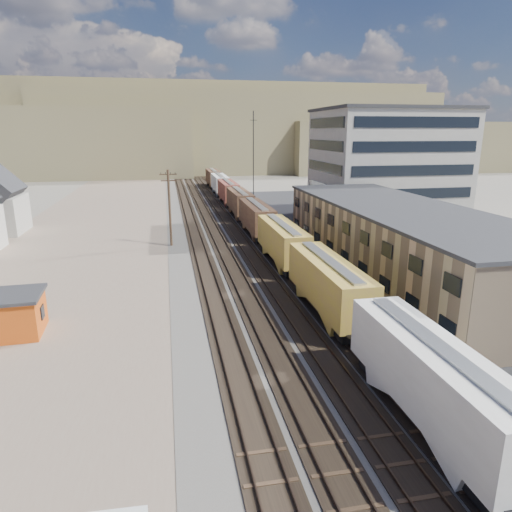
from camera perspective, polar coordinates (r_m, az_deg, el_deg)
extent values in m
plane|color=#6B6356|center=(24.69, 13.02, -21.63)|extent=(300.00, 300.00, 0.00)
cube|color=#4C4742|center=(69.93, -3.63, 3.18)|extent=(18.00, 200.00, 0.06)
cube|color=#7A6454|center=(60.70, -21.38, 0.25)|extent=(24.00, 180.00, 0.03)
cube|color=#232326|center=(62.85, 18.61, 1.00)|extent=(26.00, 120.00, 0.04)
cube|color=black|center=(69.47, -7.72, 3.05)|extent=(2.60, 200.00, 0.08)
cube|color=#38281E|center=(69.41, -8.32, 3.12)|extent=(0.08, 200.00, 0.16)
cube|color=#38281E|center=(69.49, -7.14, 3.17)|extent=(0.08, 200.00, 0.16)
cube|color=black|center=(69.70, -5.26, 3.16)|extent=(2.60, 200.00, 0.08)
cube|color=#38281E|center=(69.61, -5.85, 3.23)|extent=(0.08, 200.00, 0.16)
cube|color=#38281E|center=(69.74, -4.68, 3.29)|extent=(0.08, 200.00, 0.16)
cube|color=black|center=(70.05, -2.82, 3.27)|extent=(2.60, 200.00, 0.08)
cube|color=#38281E|center=(69.93, -3.40, 3.34)|extent=(0.08, 200.00, 0.16)
cube|color=#38281E|center=(70.13, -2.24, 3.39)|extent=(0.08, 200.00, 0.16)
cube|color=black|center=(70.50, -0.56, 3.37)|extent=(2.60, 200.00, 0.08)
cube|color=#38281E|center=(70.35, -1.14, 3.44)|extent=(0.08, 200.00, 0.16)
cube|color=#38281E|center=(70.60, 0.01, 3.48)|extent=(0.08, 200.00, 0.16)
cube|color=black|center=(22.93, 27.90, -24.16)|extent=(2.20, 2.20, 0.90)
cube|color=black|center=(29.94, 15.59, -13.04)|extent=(2.20, 2.20, 0.90)
cube|color=silver|center=(25.10, 21.20, -13.82)|extent=(3.00, 13.34, 3.40)
cube|color=#B7B7B2|center=(24.32, 21.61, -10.14)|extent=(0.90, 12.32, 0.16)
cube|color=black|center=(34.03, 11.81, -9.21)|extent=(2.20, 2.20, 0.90)
cube|color=black|center=(42.86, 6.61, -3.77)|extent=(2.20, 2.20, 0.90)
cube|color=gold|center=(37.63, 9.03, -3.14)|extent=(3.00, 13.34, 3.40)
cube|color=#B7B7B2|center=(37.12, 9.15, -0.53)|extent=(0.90, 12.32, 0.16)
cube|color=black|center=(47.45, 4.79, -1.82)|extent=(2.20, 2.20, 0.90)
cube|color=black|center=(56.92, 2.03, 1.13)|extent=(2.20, 2.20, 0.90)
cube|color=gold|center=(51.62, 3.32, 2.09)|extent=(3.00, 13.34, 3.40)
cube|color=#B7B7B2|center=(51.25, 3.35, 4.02)|extent=(0.90, 12.33, 0.16)
cube|color=black|center=(61.71, 0.97, 2.25)|extent=(2.20, 2.20, 0.90)
cube|color=black|center=(71.45, -0.73, 4.06)|extent=(2.20, 2.20, 0.90)
cube|color=#4A291F|center=(66.15, 0.06, 5.04)|extent=(3.00, 13.34, 3.40)
cube|color=#B7B7B2|center=(65.85, 0.06, 6.57)|extent=(0.90, 12.33, 0.16)
cube|color=black|center=(76.33, -1.41, 4.78)|extent=(2.20, 2.20, 0.90)
cube|color=black|center=(86.21, -2.55, 5.99)|extent=(2.20, 2.20, 0.90)
cube|color=#4A291F|center=(80.92, -2.03, 6.92)|extent=(3.00, 13.34, 3.40)
cube|color=#B7B7B2|center=(80.68, -2.04, 8.17)|extent=(0.90, 12.33, 0.16)
cube|color=black|center=(91.14, -3.03, 6.49)|extent=(2.20, 2.20, 0.90)
cube|color=black|center=(101.10, -3.85, 7.35)|extent=(2.20, 2.20, 0.90)
cube|color=maroon|center=(95.83, -3.48, 8.21)|extent=(3.00, 13.34, 3.40)
cube|color=#B7B7B2|center=(95.62, -3.50, 9.27)|extent=(0.90, 12.32, 0.16)
cube|color=black|center=(106.06, -4.20, 7.72)|extent=(2.20, 2.20, 0.90)
cube|color=black|center=(116.07, -4.82, 8.36)|extent=(2.20, 2.20, 0.90)
cube|color=silver|center=(110.81, -4.55, 9.15)|extent=(3.00, 13.34, 3.40)
cube|color=#B7B7B2|center=(110.64, -4.57, 10.07)|extent=(0.90, 12.32, 0.16)
cube|color=black|center=(121.05, -5.09, 8.64)|extent=(2.20, 2.20, 0.90)
cube|color=black|center=(131.09, -5.57, 9.13)|extent=(2.20, 2.20, 0.90)
cube|color=#4A291F|center=(125.85, -5.36, 9.87)|extent=(3.00, 13.34, 3.40)
cube|color=#B7B7B2|center=(125.70, -5.38, 10.68)|extent=(0.90, 12.32, 0.16)
cube|color=tan|center=(50.22, 17.50, 1.72)|extent=(12.00, 40.00, 7.00)
cube|color=#2D2D30|center=(49.55, 17.83, 5.77)|extent=(12.40, 40.40, 0.30)
cube|color=black|center=(47.98, 11.01, -0.06)|extent=(0.12, 36.00, 1.20)
cube|color=black|center=(47.29, 11.19, 3.45)|extent=(0.12, 36.00, 1.20)
cube|color=#9E998E|center=(81.76, 15.97, 10.74)|extent=(22.00, 18.00, 18.00)
cube|color=#2D2D30|center=(81.64, 16.46, 17.18)|extent=(22.60, 18.60, 0.50)
cube|color=black|center=(77.43, 8.52, 10.93)|extent=(0.12, 16.00, 16.00)
cube|color=black|center=(73.82, 19.15, 10.06)|extent=(20.00, 0.12, 16.00)
cylinder|color=#382619|center=(60.60, -10.73, 5.84)|extent=(0.32, 0.32, 10.00)
cube|color=#382619|center=(60.05, -10.94, 9.99)|extent=(2.20, 0.14, 0.14)
cube|color=#382619|center=(60.13, -10.90, 9.23)|extent=(1.90, 0.14, 0.14)
cylinder|color=black|center=(60.05, -10.37, 10.16)|extent=(0.08, 0.08, 0.22)
cylinder|color=black|center=(79.41, -0.33, 11.20)|extent=(0.16, 0.16, 18.00)
cube|color=black|center=(79.23, -0.34, 16.62)|extent=(1.20, 0.08, 0.08)
cube|color=brown|center=(175.51, -28.75, 12.28)|extent=(120.00, 40.00, 22.00)
cube|color=brown|center=(180.13, -1.94, 15.08)|extent=(140.00, 45.00, 28.00)
cube|color=brown|center=(194.80, 19.92, 12.75)|extent=(110.00, 38.00, 18.00)
cube|color=brown|center=(197.83, -11.85, 15.38)|extent=(200.00, 60.00, 32.00)
cube|color=#C84D12|center=(38.43, -27.37, -6.58)|extent=(3.18, 4.12, 2.97)
cube|color=#2D2D30|center=(37.91, -27.66, -4.35)|extent=(3.60, 4.54, 0.25)
cube|color=black|center=(38.05, -25.14, -6.35)|extent=(0.15, 0.99, 0.99)
imported|color=navy|center=(76.64, 13.86, 4.33)|extent=(4.28, 5.33, 1.35)
imported|color=silver|center=(85.05, 17.33, 5.12)|extent=(2.86, 4.19, 1.32)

